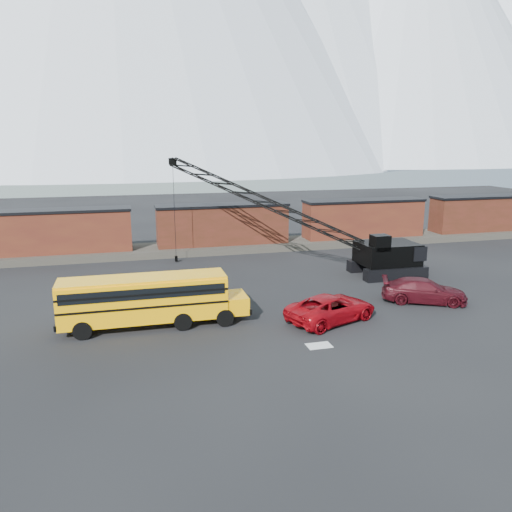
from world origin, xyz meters
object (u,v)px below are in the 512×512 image
Objects in this scene: school_bus at (150,299)px; maroon_suv at (424,291)px; crawler_crane at (269,204)px; red_pickup at (331,308)px.

maroon_suv is (19.10, -0.05, -0.95)m from school_bus.
crawler_crane is (-8.10, 11.91, 4.98)m from maroon_suv.
maroon_suv is at bearing -55.78° from crawler_crane.
school_bus is 1.88× the size of red_pickup.
red_pickup is 1.06× the size of maroon_suv.
maroon_suv is 15.24m from crawler_crane.
crawler_crane is (11.01, 11.86, 4.04)m from school_bus.
crawler_crane is (-0.21, 13.79, 4.97)m from red_pickup.
school_bus is at bearing 114.82° from maroon_suv.
maroon_suv is at bearing -98.01° from red_pickup.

